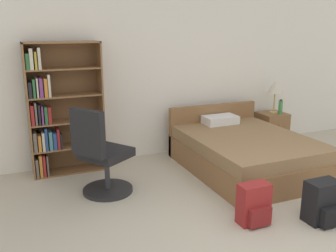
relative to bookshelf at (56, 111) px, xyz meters
name	(u,v)px	position (x,y,z in m)	size (l,w,h in m)	color
wall_back	(168,68)	(1.66, 0.24, 0.46)	(9.00, 0.06, 2.60)	white
bookshelf	(56,111)	(0.00, 0.00, 0.00)	(0.94, 0.32, 1.71)	brown
bed	(244,151)	(2.31, -0.85, -0.58)	(1.45, 1.91, 0.74)	brown
office_chair	(101,157)	(0.35, -0.89, -0.38)	(0.72, 0.70, 1.04)	#232326
nightstand	(271,129)	(3.36, -0.08, -0.57)	(0.42, 0.43, 0.53)	brown
table_lamp	(275,88)	(3.39, -0.08, 0.10)	(0.25, 0.25, 0.52)	tan
water_bottle	(281,107)	(3.43, -0.18, -0.20)	(0.07, 0.07, 0.24)	#3F8C4C
backpack_black	(323,203)	(2.22, -2.36, -0.64)	(0.33, 0.28, 0.42)	black
backpack_red	(254,205)	(1.57, -2.12, -0.64)	(0.31, 0.23, 0.41)	maroon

